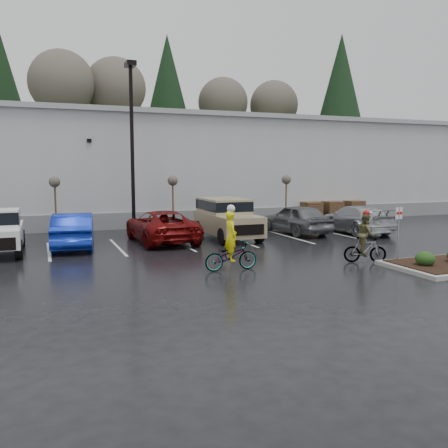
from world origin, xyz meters
name	(u,v)px	position (x,y,z in m)	size (l,w,h in m)	color
ground	(313,273)	(0.00, 0.00, 0.00)	(120.00, 120.00, 0.00)	black
warehouse	(161,168)	(0.00, 21.99, 3.65)	(60.50, 15.50, 7.20)	#AEB0B3
wooded_ridge	(116,173)	(0.00, 45.00, 3.00)	(80.00, 25.00, 6.00)	#2D441C
lamppost	(132,130)	(-4.00, 12.00, 5.69)	(0.50, 1.00, 9.22)	black
sapling_west	(55,185)	(-8.00, 13.00, 2.73)	(0.60, 0.60, 3.20)	#43261B
sapling_mid	(173,184)	(-1.50, 13.00, 2.73)	(0.60, 0.60, 3.20)	#43261B
sapling_east	(286,182)	(6.00, 13.00, 2.73)	(0.60, 0.60, 3.20)	#43261B
pallet_stack_a	(311,212)	(8.50, 14.00, 0.68)	(1.20, 1.20, 1.35)	#43261B
pallet_stack_b	(332,211)	(10.20, 14.00, 0.68)	(1.20, 1.20, 1.35)	#43261B
pallet_stack_c	(354,210)	(12.00, 14.00, 0.68)	(1.20, 1.20, 1.35)	#43261B
shrub_a	(425,259)	(4.00, -1.00, 0.41)	(0.70, 0.70, 0.52)	#1A3713
fire_lane_sign	(398,228)	(3.80, 0.20, 1.41)	(0.30, 0.05, 2.20)	gray
car_blue	(74,230)	(-7.39, 8.60, 0.81)	(1.71, 4.90, 1.61)	#0E239A
car_red	(161,226)	(-3.24, 8.85, 0.78)	(2.60, 5.65, 1.57)	#6A0909
suv_tan	(228,219)	(0.24, 8.70, 1.03)	(2.20, 5.10, 2.06)	tan
car_grey	(296,219)	(4.49, 9.06, 0.82)	(1.94, 4.83, 1.64)	slate
car_far_silver	(355,219)	(7.75, 8.14, 0.78)	(2.18, 5.35, 1.55)	#B8BDC1
cyclist_hivis	(231,250)	(-2.49, 1.50, 0.73)	(1.95, 0.71, 2.35)	#3F3F44
cyclist_olive	(365,243)	(2.87, 0.92, 0.76)	(1.63, 1.04, 2.04)	#3F3F44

